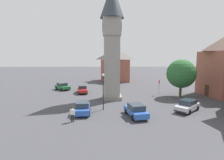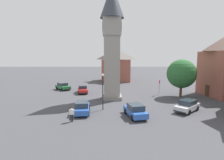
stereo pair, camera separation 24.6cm
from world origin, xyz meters
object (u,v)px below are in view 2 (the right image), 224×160
(clock_tower, at_px, (112,32))
(car_silver_kerb, at_px, (135,110))
(lamp_post, at_px, (103,86))
(car_blue_kerb, at_px, (63,86))
(tree, at_px, (182,74))
(car_white_side, at_px, (187,106))
(car_red_corner, at_px, (83,89))
(pedestrian, at_px, (72,113))
(building_terrace_right, at_px, (116,65))
(car_black_far, at_px, (82,107))
(road_sign, at_px, (159,85))

(clock_tower, xyz_separation_m, car_silver_kerb, (9.05, 2.73, -10.22))
(clock_tower, height_order, lamp_post, clock_tower)
(car_blue_kerb, xyz_separation_m, tree, (7.02, 22.79, 3.37))
(car_white_side, height_order, tree, tree)
(car_silver_kerb, distance_m, car_red_corner, 16.41)
(clock_tower, xyz_separation_m, car_blue_kerb, (-8.42, -10.62, -10.22))
(pedestrian, xyz_separation_m, tree, (-12.14, 16.61, 3.12))
(car_red_corner, height_order, car_white_side, same)
(car_white_side, bearing_deg, pedestrian, -75.45)
(car_white_side, xyz_separation_m, lamp_post, (-0.69, -11.02, 2.52))
(pedestrian, bearing_deg, lamp_post, 143.81)
(building_terrace_right, bearing_deg, car_black_far, -9.47)
(road_sign, bearing_deg, clock_tower, -71.24)
(car_blue_kerb, bearing_deg, car_black_far, 22.92)
(car_blue_kerb, distance_m, car_red_corner, 5.94)
(car_white_side, xyz_separation_m, pedestrian, (3.69, -14.22, 0.25))
(car_silver_kerb, bearing_deg, road_sign, 153.27)
(road_sign, bearing_deg, car_silver_kerb, -26.73)
(car_silver_kerb, relative_size, building_terrace_right, 0.47)
(car_red_corner, relative_size, lamp_post, 0.90)
(car_silver_kerb, bearing_deg, car_black_far, -101.00)
(pedestrian, relative_size, lamp_post, 0.35)
(car_blue_kerb, relative_size, pedestrian, 2.48)
(tree, bearing_deg, pedestrian, -53.83)
(road_sign, bearing_deg, car_red_corner, -97.75)
(car_red_corner, height_order, building_terrace_right, building_terrace_right)
(car_black_far, bearing_deg, pedestrian, -12.81)
(car_blue_kerb, xyz_separation_m, building_terrace_right, (-14.48, 11.97, 4.07))
(car_blue_kerb, height_order, tree, tree)
(tree, bearing_deg, car_black_far, -60.04)
(building_terrace_right, bearing_deg, car_silver_kerb, 2.47)
(car_white_side, height_order, building_terrace_right, building_terrace_right)
(car_blue_kerb, relative_size, lamp_post, 0.86)
(car_silver_kerb, height_order, lamp_post, lamp_post)
(clock_tower, bearing_deg, pedestrian, -22.44)
(car_blue_kerb, height_order, car_black_far, same)
(clock_tower, bearing_deg, road_sign, 108.76)
(pedestrian, relative_size, road_sign, 0.60)
(car_white_side, distance_m, building_terrace_right, 31.38)
(car_white_side, height_order, road_sign, road_sign)
(clock_tower, height_order, car_silver_kerb, clock_tower)
(car_black_far, distance_m, lamp_post, 3.84)
(clock_tower, relative_size, car_blue_kerb, 4.48)
(clock_tower, bearing_deg, building_terrace_right, 176.62)
(car_black_far, distance_m, road_sign, 16.59)
(car_blue_kerb, relative_size, tree, 0.63)
(car_silver_kerb, height_order, car_white_side, same)
(car_white_side, xyz_separation_m, car_black_far, (0.73, -13.55, 0.00))
(car_black_far, bearing_deg, car_silver_kerb, 79.00)
(tree, bearing_deg, car_silver_kerb, -42.08)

